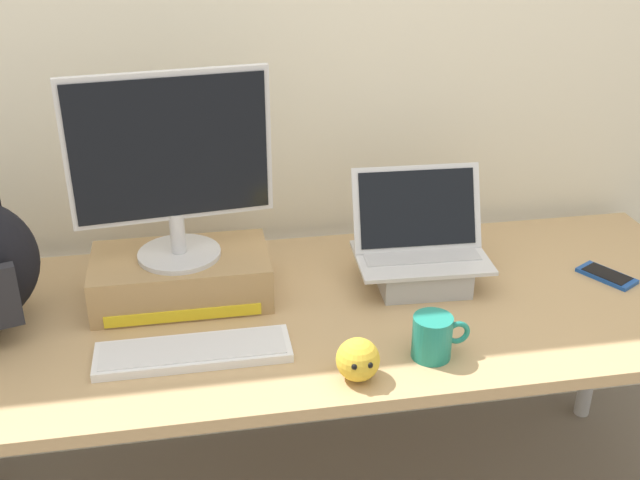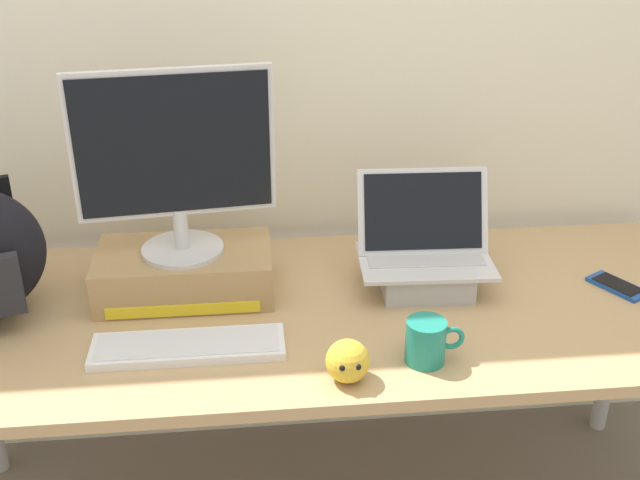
{
  "view_description": "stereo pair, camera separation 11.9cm",
  "coord_description": "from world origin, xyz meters",
  "px_view_note": "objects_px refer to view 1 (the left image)",
  "views": [
    {
      "loc": [
        -0.28,
        -1.59,
        1.7
      ],
      "look_at": [
        0.0,
        0.0,
        0.9
      ],
      "focal_mm": 43.54,
      "sensor_mm": 36.0,
      "label": 1
    },
    {
      "loc": [
        -0.17,
        -1.61,
        1.7
      ],
      "look_at": [
        0.0,
        0.0,
        0.9
      ],
      "focal_mm": 43.54,
      "sensor_mm": 36.0,
      "label": 2
    }
  ],
  "objects_px": {
    "plush_toy": "(358,360)",
    "open_laptop": "(420,260)",
    "coffee_mug": "(433,337)",
    "external_keyboard": "(193,352)",
    "desktop_monitor": "(171,164)",
    "toner_box_yellow": "(181,277)",
    "cell_phone": "(607,276)"
  },
  "relations": [
    {
      "from": "plush_toy",
      "to": "open_laptop",
      "type": "bearing_deg",
      "value": 56.93
    },
    {
      "from": "coffee_mug",
      "to": "external_keyboard",
      "type": "bearing_deg",
      "value": 170.02
    },
    {
      "from": "plush_toy",
      "to": "desktop_monitor",
      "type": "bearing_deg",
      "value": 131.4
    },
    {
      "from": "toner_box_yellow",
      "to": "plush_toy",
      "type": "bearing_deg",
      "value": -48.66
    },
    {
      "from": "open_laptop",
      "to": "external_keyboard",
      "type": "height_order",
      "value": "open_laptop"
    },
    {
      "from": "cell_phone",
      "to": "desktop_monitor",
      "type": "bearing_deg",
      "value": 144.91
    },
    {
      "from": "open_laptop",
      "to": "plush_toy",
      "type": "xyz_separation_m",
      "value": [
        -0.25,
        -0.38,
        -0.02
      ]
    },
    {
      "from": "desktop_monitor",
      "to": "coffee_mug",
      "type": "height_order",
      "value": "desktop_monitor"
    },
    {
      "from": "open_laptop",
      "to": "desktop_monitor",
      "type": "bearing_deg",
      "value": -179.76
    },
    {
      "from": "toner_box_yellow",
      "to": "plush_toy",
      "type": "relative_size",
      "value": 4.63
    },
    {
      "from": "toner_box_yellow",
      "to": "coffee_mug",
      "type": "xyz_separation_m",
      "value": [
        0.53,
        -0.35,
        -0.01
      ]
    },
    {
      "from": "external_keyboard",
      "to": "coffee_mug",
      "type": "bearing_deg",
      "value": -9.73
    },
    {
      "from": "toner_box_yellow",
      "to": "plush_toy",
      "type": "xyz_separation_m",
      "value": [
        0.35,
        -0.4,
        -0.01
      ]
    },
    {
      "from": "external_keyboard",
      "to": "plush_toy",
      "type": "height_order",
      "value": "plush_toy"
    },
    {
      "from": "open_laptop",
      "to": "cell_phone",
      "type": "distance_m",
      "value": 0.49
    },
    {
      "from": "external_keyboard",
      "to": "cell_phone",
      "type": "height_order",
      "value": "external_keyboard"
    },
    {
      "from": "coffee_mug",
      "to": "open_laptop",
      "type": "bearing_deg",
      "value": 78.32
    },
    {
      "from": "toner_box_yellow",
      "to": "coffee_mug",
      "type": "distance_m",
      "value": 0.64
    },
    {
      "from": "desktop_monitor",
      "to": "plush_toy",
      "type": "relative_size",
      "value": 5.03
    },
    {
      "from": "toner_box_yellow",
      "to": "plush_toy",
      "type": "distance_m",
      "value": 0.54
    },
    {
      "from": "coffee_mug",
      "to": "cell_phone",
      "type": "relative_size",
      "value": 0.81
    },
    {
      "from": "open_laptop",
      "to": "cell_phone",
      "type": "height_order",
      "value": "open_laptop"
    },
    {
      "from": "cell_phone",
      "to": "coffee_mug",
      "type": "bearing_deg",
      "value": 174.89
    },
    {
      "from": "external_keyboard",
      "to": "cell_phone",
      "type": "distance_m",
      "value": 1.08
    },
    {
      "from": "desktop_monitor",
      "to": "external_keyboard",
      "type": "bearing_deg",
      "value": -92.32
    },
    {
      "from": "external_keyboard",
      "to": "plush_toy",
      "type": "xyz_separation_m",
      "value": [
        0.34,
        -0.14,
        0.04
      ]
    },
    {
      "from": "desktop_monitor",
      "to": "coffee_mug",
      "type": "bearing_deg",
      "value": -39.69
    },
    {
      "from": "desktop_monitor",
      "to": "open_laptop",
      "type": "distance_m",
      "value": 0.67
    },
    {
      "from": "coffee_mug",
      "to": "plush_toy",
      "type": "height_order",
      "value": "coffee_mug"
    },
    {
      "from": "external_keyboard",
      "to": "plush_toy",
      "type": "relative_size",
      "value": 4.6
    },
    {
      "from": "toner_box_yellow",
      "to": "external_keyboard",
      "type": "xyz_separation_m",
      "value": [
        0.02,
        -0.26,
        -0.05
      ]
    },
    {
      "from": "external_keyboard",
      "to": "coffee_mug",
      "type": "relative_size",
      "value": 3.3
    }
  ]
}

